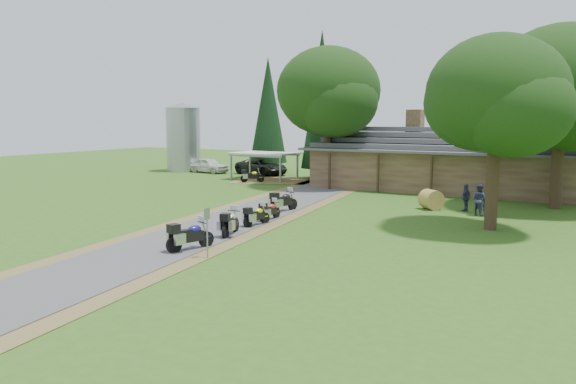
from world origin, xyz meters
The scene contains 23 objects.
ground centered at (0.00, 0.00, 0.00)m, with size 120.00×120.00×0.00m, color #345B19.
driveway centered at (-0.50, 4.00, 0.00)m, with size 46.00×46.00×0.00m, color #434346.
lodge centered at (6.00, 24.00, 2.45)m, with size 21.40×9.40×4.90m, color brown, non-canonical shape.
silo centered at (-21.90, 25.63, 3.55)m, with size 3.49×3.49×7.10m, color gray.
carport centered at (-10.16, 22.89, 1.22)m, with size 5.63×3.75×2.44m, color silver, non-canonical shape.
car_white_sedan centered at (-18.47, 25.38, 0.95)m, with size 5.70×2.41×1.90m, color silver.
car_dark_suv centered at (-12.74, 26.42, 1.18)m, with size 6.19×2.63×2.37m, color black.
motorcycle_row_a centered at (1.85, -1.83, 0.69)m, with size 2.00×0.65×1.37m, color navy, non-canonical shape.
motorcycle_row_b centered at (1.53, 1.49, 0.67)m, with size 1.95×0.64×1.33m, color #ADB0B4, non-canonical shape.
motorcycle_row_c centered at (1.30, 4.10, 0.58)m, with size 1.70×0.56×1.16m, color #ECE003, non-canonical shape.
motorcycle_row_d centered at (1.06, 5.77, 0.57)m, with size 1.68×0.55×1.15m, color #B6401E, non-canonical shape.
motorcycle_row_e centered at (0.30, 8.55, 0.69)m, with size 2.01×0.66×1.38m, color black, non-canonical shape.
motorcycle_carport_a centered at (-9.83, 20.41, 0.62)m, with size 1.80×0.59×1.23m, color gold, non-canonical shape.
person_a centered at (11.03, 13.07, 0.98)m, with size 0.55×0.40×1.95m, color #363B61.
person_b centered at (10.62, 12.98, 1.07)m, with size 0.61×0.44×2.14m, color #363B61.
person_c centered at (9.62, 14.14, 0.96)m, with size 0.55×0.39×1.92m, color #363B61.
hay_bale centered at (7.63, 13.79, 0.60)m, with size 1.20×1.20×1.10m, color olive.
sign_post centered at (3.33, -2.57, 1.02)m, with size 0.37×0.06×2.03m, color gray, non-canonical shape.
oak_lodge_left centered at (-2.89, 21.03, 6.19)m, with size 8.26×8.26×12.38m, color black, non-canonical shape.
oak_lodge_right centered at (14.15, 17.91, 5.94)m, with size 8.82×8.82×11.88m, color black, non-canonical shape.
oak_driveway centered at (11.95, 9.08, 5.41)m, with size 6.75×6.75×10.83m, color black, non-canonical shape.
cedar_near centered at (-6.09, 26.22, 6.69)m, with size 3.73×3.73×13.38m, color black.
cedar_far centered at (-13.55, 29.01, 5.81)m, with size 3.79×3.79×11.63m, color black.
Camera 1 is at (16.97, -19.79, 5.53)m, focal length 35.00 mm.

